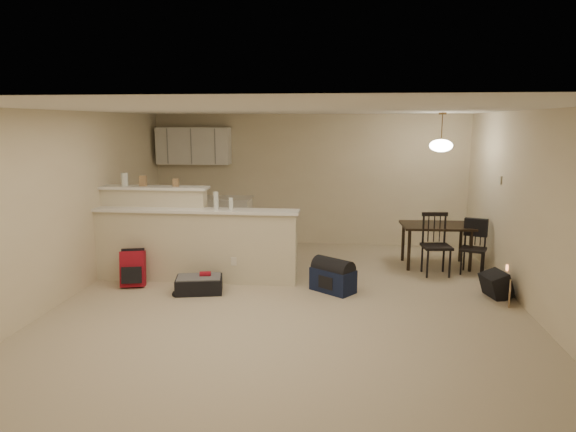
# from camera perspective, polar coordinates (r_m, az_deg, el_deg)

# --- Properties ---
(room) EXTENTS (7.00, 7.02, 2.50)m
(room) POSITION_cam_1_polar(r_m,az_deg,el_deg) (6.46, 0.22, 0.61)
(room) COLOR #C0B094
(room) RESTS_ON ground
(breakfast_bar) EXTENTS (3.08, 0.58, 1.39)m
(breakfast_bar) POSITION_cam_1_polar(r_m,az_deg,el_deg) (7.90, -11.84, -2.56)
(breakfast_bar) COLOR beige
(breakfast_bar) RESTS_ON ground
(upper_cabinets) EXTENTS (1.40, 0.34, 0.70)m
(upper_cabinets) POSITION_cam_1_polar(r_m,az_deg,el_deg) (10.08, -10.44, 7.68)
(upper_cabinets) COLOR white
(upper_cabinets) RESTS_ON room
(kitchen_counter) EXTENTS (1.80, 0.60, 0.90)m
(kitchen_counter) POSITION_cam_1_polar(r_m,az_deg,el_deg) (10.07, -9.28, -0.61)
(kitchen_counter) COLOR white
(kitchen_counter) RESTS_ON ground
(thermostat) EXTENTS (0.02, 0.12, 0.12)m
(thermostat) POSITION_cam_1_polar(r_m,az_deg,el_deg) (8.27, 22.51, 3.72)
(thermostat) COLOR beige
(thermostat) RESTS_ON room
(jar) EXTENTS (0.10, 0.10, 0.20)m
(jar) POSITION_cam_1_polar(r_m,az_deg,el_deg) (8.20, -17.69, 3.90)
(jar) COLOR silver
(jar) RESTS_ON breakfast_bar
(cereal_box) EXTENTS (0.10, 0.07, 0.16)m
(cereal_box) POSITION_cam_1_polar(r_m,az_deg,el_deg) (8.09, -15.81, 3.77)
(cereal_box) COLOR #99754E
(cereal_box) RESTS_ON breakfast_bar
(small_box) EXTENTS (0.08, 0.06, 0.12)m
(small_box) POSITION_cam_1_polar(r_m,az_deg,el_deg) (7.91, -12.37, 3.64)
(small_box) COLOR #99754E
(small_box) RESTS_ON breakfast_bar
(bottle_a) EXTENTS (0.07, 0.07, 0.26)m
(bottle_a) POSITION_cam_1_polar(r_m,az_deg,el_deg) (7.55, -8.00, 1.70)
(bottle_a) COLOR silver
(bottle_a) RESTS_ON breakfast_bar
(bottle_b) EXTENTS (0.06, 0.06, 0.18)m
(bottle_b) POSITION_cam_1_polar(r_m,az_deg,el_deg) (7.50, -6.36, 1.38)
(bottle_b) COLOR silver
(bottle_b) RESTS_ON breakfast_bar
(dining_table) EXTENTS (1.15, 0.79, 0.70)m
(dining_table) POSITION_cam_1_polar(r_m,az_deg,el_deg) (8.75, 16.17, -1.46)
(dining_table) COLOR black
(dining_table) RESTS_ON ground
(pendant_lamp) EXTENTS (0.36, 0.36, 0.62)m
(pendant_lamp) POSITION_cam_1_polar(r_m,az_deg,el_deg) (8.58, 16.64, 7.57)
(pendant_lamp) COLOR brown
(pendant_lamp) RESTS_ON room
(dining_chair_near) EXTENTS (0.46, 0.44, 0.96)m
(dining_chair_near) POSITION_cam_1_polar(r_m,az_deg,el_deg) (8.26, 16.18, -3.09)
(dining_chair_near) COLOR black
(dining_chair_near) RESTS_ON ground
(dining_chair_far) EXTENTS (0.47, 0.46, 0.84)m
(dining_chair_far) POSITION_cam_1_polar(r_m,az_deg,el_deg) (8.51, 19.90, -3.33)
(dining_chair_far) COLOR black
(dining_chair_far) RESTS_ON ground
(suitcase) EXTENTS (0.71, 0.53, 0.21)m
(suitcase) POSITION_cam_1_polar(r_m,az_deg,el_deg) (7.33, -9.84, -7.55)
(suitcase) COLOR black
(suitcase) RESTS_ON ground
(red_backpack) EXTENTS (0.38, 0.29, 0.51)m
(red_backpack) POSITION_cam_1_polar(r_m,az_deg,el_deg) (7.79, -16.84, -5.63)
(red_backpack) COLOR maroon
(red_backpack) RESTS_ON ground
(navy_duffel) EXTENTS (0.68, 0.62, 0.33)m
(navy_duffel) POSITION_cam_1_polar(r_m,az_deg,el_deg) (7.28, 5.02, -7.10)
(navy_duffel) COLOR #111936
(navy_duffel) RESTS_ON ground
(black_daypack) EXTENTS (0.35, 0.43, 0.33)m
(black_daypack) POSITION_cam_1_polar(r_m,az_deg,el_deg) (7.58, 22.12, -7.12)
(black_daypack) COLOR black
(black_daypack) RESTS_ON ground
(cardboard_sheet) EXTENTS (0.12, 0.35, 0.28)m
(cardboard_sheet) POSITION_cam_1_polar(r_m,az_deg,el_deg) (7.36, 23.40, -7.97)
(cardboard_sheet) COLOR #99754E
(cardboard_sheet) RESTS_ON ground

